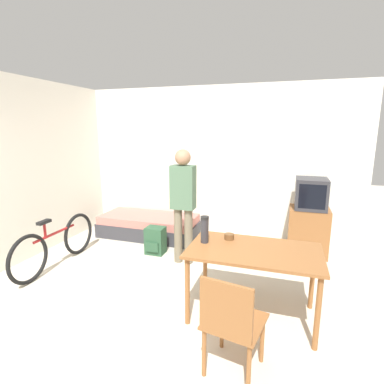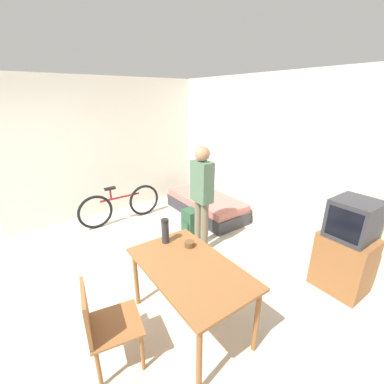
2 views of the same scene
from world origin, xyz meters
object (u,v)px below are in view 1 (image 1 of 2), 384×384
(thermos_flask, at_px, (205,228))
(mate_bowl, at_px, (229,237))
(daybed, at_px, (149,226))
(tv, at_px, (309,219))
(dining_table, at_px, (254,257))
(bicycle, at_px, (56,244))
(wooden_chair, at_px, (231,321))
(backpack, at_px, (155,241))
(person_standing, at_px, (183,198))

(thermos_flask, relative_size, mate_bowl, 2.70)
(daybed, xyz_separation_m, tv, (2.75, 0.02, 0.39))
(dining_table, bearing_deg, mate_bowl, 145.88)
(bicycle, bearing_deg, wooden_chair, -23.50)
(daybed, height_order, bicycle, bicycle)
(thermos_flask, bearing_deg, backpack, 134.40)
(daybed, xyz_separation_m, thermos_flask, (1.58, -1.85, 0.72))
(wooden_chair, bearing_deg, thermos_flask, 117.11)
(dining_table, bearing_deg, backpack, 144.60)
(dining_table, height_order, bicycle, dining_table)
(wooden_chair, relative_size, thermos_flask, 3.01)
(thermos_flask, xyz_separation_m, mate_bowl, (0.24, 0.17, -0.13))
(mate_bowl, relative_size, backpack, 0.25)
(mate_bowl, bearing_deg, backpack, 144.32)
(dining_table, xyz_separation_m, wooden_chair, (-0.07, -0.87, -0.17))
(tv, distance_m, bicycle, 3.81)
(daybed, bearing_deg, mate_bowl, -42.83)
(wooden_chair, bearing_deg, person_standing, 119.25)
(tv, relative_size, dining_table, 0.91)
(dining_table, relative_size, bicycle, 0.81)
(person_standing, bearing_deg, mate_bowl, -44.29)
(wooden_chair, height_order, thermos_flask, thermos_flask)
(wooden_chair, xyz_separation_m, bicycle, (-2.74, 1.19, -0.16))
(dining_table, distance_m, wooden_chair, 0.89)
(person_standing, bearing_deg, dining_table, -41.89)
(tv, distance_m, backpack, 2.44)
(wooden_chair, relative_size, mate_bowl, 8.12)
(wooden_chair, bearing_deg, daybed, 126.52)
(thermos_flask, relative_size, backpack, 0.68)
(bicycle, height_order, backpack, bicycle)
(dining_table, distance_m, bicycle, 2.85)
(mate_bowl, bearing_deg, bicycle, 177.25)
(person_standing, bearing_deg, bicycle, -157.91)
(tv, bearing_deg, wooden_chair, -104.40)
(daybed, distance_m, mate_bowl, 2.54)
(dining_table, height_order, wooden_chair, wooden_chair)
(tv, bearing_deg, person_standing, -153.12)
(tv, bearing_deg, dining_table, -108.59)
(person_standing, bearing_deg, daybed, 138.45)
(mate_bowl, bearing_deg, wooden_chair, -78.14)
(mate_bowl, bearing_deg, person_standing, 135.71)
(tv, distance_m, thermos_flask, 2.23)
(person_standing, distance_m, thermos_flask, 1.15)
(daybed, xyz_separation_m, dining_table, (2.11, -1.88, 0.47))
(dining_table, distance_m, mate_bowl, 0.38)
(thermos_flask, distance_m, backpack, 1.75)
(daybed, xyz_separation_m, mate_bowl, (1.81, -1.68, 0.59))
(tv, height_order, mate_bowl, tv)
(wooden_chair, relative_size, bicycle, 0.54)
(daybed, relative_size, mate_bowl, 16.54)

